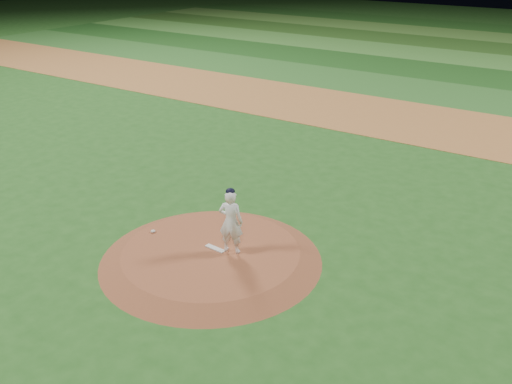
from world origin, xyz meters
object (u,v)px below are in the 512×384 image
pitchers_mound (211,255)px  rosin_bag (153,231)px  pitcher_on_mound (231,221)px  pitching_rubber (215,248)px

pitchers_mound → rosin_bag: size_ratio=43.79×
rosin_bag → pitcher_on_mound: pitcher_on_mound is taller
rosin_bag → pitcher_on_mound: bearing=8.5°
rosin_bag → pitching_rubber: bearing=6.6°
pitching_rubber → rosin_bag: size_ratio=4.48×
pitcher_on_mound → rosin_bag: bearing=-171.5°
pitchers_mound → pitcher_on_mound: 1.09m
pitcher_on_mound → pitching_rubber: bearing=-162.9°
pitchers_mound → pitching_rubber: (0.02, 0.14, 0.14)m
pitchers_mound → rosin_bag: rosin_bag is taller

